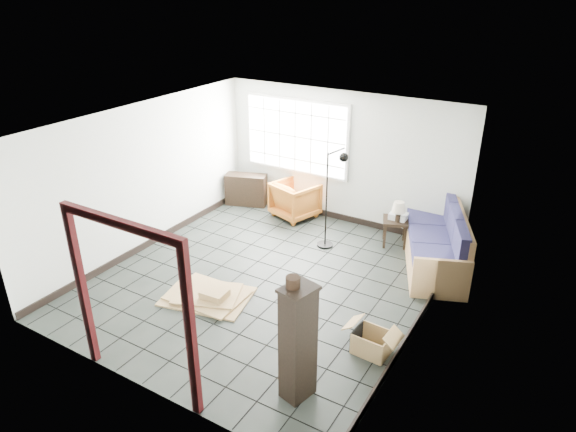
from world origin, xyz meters
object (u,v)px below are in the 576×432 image
Objects in this scene: futon_sofa at (438,245)px; armchair at (295,198)px; side_table at (396,224)px; tall_shelf at (298,343)px.

futon_sofa is 3.08m from armchair.
armchair is at bearing 150.18° from futon_sofa.
tall_shelf is at bearing -85.21° from side_table.
side_table is (-0.87, 0.31, 0.05)m from futon_sofa.
side_table is at bearing 108.81° from tall_shelf.
tall_shelf is (-0.52, -3.87, 0.39)m from futon_sofa.
futon_sofa is 0.93m from side_table.
side_table is at bearing -165.08° from armchair.
tall_shelf reaches higher than armchair.
tall_shelf is at bearing -119.54° from futon_sofa.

